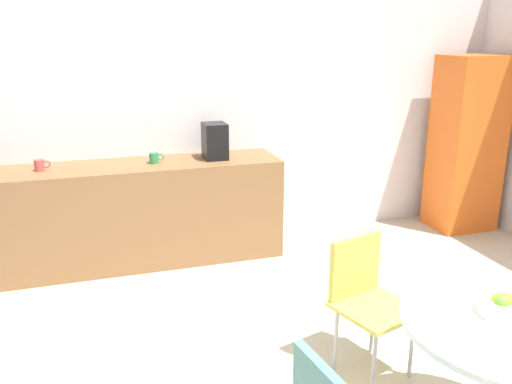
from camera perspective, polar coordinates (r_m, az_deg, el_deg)
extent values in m
cube|color=silver|center=(5.12, -4.69, 8.84)|extent=(6.00, 0.10, 2.60)
cube|color=brown|center=(4.86, -12.54, -2.25)|extent=(2.55, 0.60, 0.90)
cube|color=orange|center=(5.91, 21.47, 4.75)|extent=(0.60, 0.50, 1.78)
cylinder|color=silver|center=(3.43, 16.22, -15.46)|extent=(0.02, 0.02, 0.42)
cylinder|color=silver|center=(3.23, 12.44, -17.42)|extent=(0.02, 0.02, 0.42)
cylinder|color=silver|center=(3.61, 12.31, -13.46)|extent=(0.02, 0.02, 0.42)
cylinder|color=silver|center=(3.41, 8.50, -15.13)|extent=(0.02, 0.02, 0.42)
cube|color=#D8CC4C|center=(3.30, 12.62, -12.02)|extent=(0.52, 0.52, 0.03)
cube|color=#D8CC4C|center=(3.33, 10.46, -7.74)|extent=(0.37, 0.15, 0.38)
cylinder|color=silver|center=(2.74, 24.66, -11.14)|extent=(0.21, 0.21, 0.07)
sphere|color=orange|center=(2.73, 25.03, -10.44)|extent=(0.07, 0.07, 0.07)
sphere|color=yellow|center=(2.72, 24.48, -10.42)|extent=(0.07, 0.07, 0.07)
sphere|color=#66B233|center=(2.71, 24.67, -10.62)|extent=(0.07, 0.07, 0.07)
cylinder|color=#338C59|center=(4.73, -10.81, 3.58)|extent=(0.08, 0.08, 0.09)
torus|color=#338C59|center=(4.73, -10.12, 3.69)|extent=(0.06, 0.01, 0.06)
cylinder|color=#D84C4C|center=(4.74, -22.06, 2.66)|extent=(0.08, 0.08, 0.09)
torus|color=#D84C4C|center=(4.73, -21.37, 2.77)|extent=(0.06, 0.01, 0.06)
cube|color=black|center=(4.81, -4.40, 5.43)|extent=(0.20, 0.24, 0.32)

